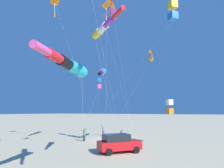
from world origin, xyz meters
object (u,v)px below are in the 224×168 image
object	(u,v)px
cooler_box	(125,146)
kite_box_blue_topmost	(100,83)
kite_delta_striped_overhead	(106,5)
kite_box_teal_far_right	(173,11)
parked_car	(118,143)
person_child_grey_jacket	(121,134)
kite_windsock_magenta_far_left	(102,29)
kite_box_black_fish_shape	(170,107)
kite_windsock_green_low_center	(70,66)
kite_windsock_long_streamer_left	(151,57)
person_adult_flyer	(103,130)
kite_windsock_rainbow_low_near	(113,11)
kite_delta_long_streamer_right	(54,2)
person_child_green_jacket	(84,134)
kite_windsock_checkered_midright	(102,72)

from	to	relation	value
cooler_box	kite_box_blue_topmost	distance (m)	10.80
kite_delta_striped_overhead	kite_box_blue_topmost	distance (m)	12.79
kite_box_blue_topmost	kite_box_teal_far_right	world-z (taller)	kite_box_teal_far_right
parked_car	person_child_grey_jacket	distance (m)	10.46
kite_windsock_magenta_far_left	kite_box_black_fish_shape	xyz separation A→B (m)	(15.68, -0.74, -4.60)
cooler_box	kite_windsock_green_low_center	distance (m)	13.58
parked_car	kite_windsock_green_low_center	bearing A→B (deg)	-172.89
kite_windsock_long_streamer_left	kite_windsock_magenta_far_left	bearing A→B (deg)	-175.39
person_adult_flyer	kite_box_blue_topmost	bearing A→B (deg)	-155.50
kite_windsock_long_streamer_left	kite_delta_striped_overhead	world-z (taller)	kite_delta_striped_overhead
cooler_box	kite_box_teal_far_right	size ratio (longest dim) A/B	0.04
kite_windsock_green_low_center	kite_box_teal_far_right	xyz separation A→B (m)	(11.50, -4.44, 8.22)
kite_windsock_rainbow_low_near	kite_windsock_magenta_far_left	bearing A→B (deg)	-155.12
parked_car	kite_box_blue_topmost	distance (m)	11.77
kite_delta_long_streamer_right	kite_windsock_rainbow_low_near	bearing A→B (deg)	-75.93
kite_box_blue_topmost	kite_box_black_fish_shape	bearing A→B (deg)	-83.50
kite_delta_striped_overhead	kite_box_black_fish_shape	xyz separation A→B (m)	(10.23, -3.65, -9.97)
person_child_green_jacket	person_adult_flyer	bearing A→B (deg)	7.78
cooler_box	kite_box_blue_topmost	bearing A→B (deg)	58.23
cooler_box	kite_windsock_checkered_midright	xyz separation A→B (m)	(-5.27, 0.01, 7.72)
kite_box_black_fish_shape	kite_box_blue_topmost	distance (m)	10.82
cooler_box	person_child_grey_jacket	bearing A→B (deg)	29.43
cooler_box	kite_windsock_green_low_center	world-z (taller)	kite_windsock_green_low_center
kite_windsock_magenta_far_left	kite_windsock_long_streamer_left	xyz separation A→B (m)	(14.37, 1.16, 2.03)
cooler_box	kite_box_black_fish_shape	bearing A→B (deg)	-40.85
person_child_green_jacket	person_child_grey_jacket	distance (m)	6.12
person_child_green_jacket	person_child_grey_jacket	xyz separation A→B (m)	(5.12, -3.34, -0.28)
person_child_grey_jacket	kite_windsock_checkered_midright	bearing A→B (deg)	-162.41
person_adult_flyer	kite_box_black_fish_shape	distance (m)	13.32
cooler_box	person_child_grey_jacket	size ratio (longest dim) A/B	0.48
kite_windsock_green_low_center	kite_box_blue_topmost	distance (m)	17.13
kite_box_black_fish_shape	kite_windsock_checkered_midright	size ratio (longest dim) A/B	0.74
kite_box_black_fish_shape	kite_windsock_checkered_midright	bearing A→B (deg)	157.51
parked_car	kite_box_blue_topmost	size ratio (longest dim) A/B	0.48
cooler_box	kite_windsock_rainbow_low_near	xyz separation A→B (m)	(-0.35, 1.44, 16.86)
kite_windsock_green_low_center	kite_delta_striped_overhead	world-z (taller)	kite_delta_striped_overhead
person_child_green_jacket	kite_delta_long_streamer_right	distance (m)	19.41
person_child_green_jacket	kite_windsock_magenta_far_left	distance (m)	18.42
person_child_green_jacket	kite_windsock_magenta_far_left	xyz separation A→B (m)	(-12.52, -10.60, 8.37)
kite_windsock_magenta_far_left	kite_delta_long_streamer_right	bearing A→B (deg)	57.77
person_child_green_jacket	kite_windsock_rainbow_low_near	bearing A→B (deg)	-109.43
person_child_grey_jacket	kite_delta_long_streamer_right	distance (m)	22.03
person_child_grey_jacket	kite_windsock_long_streamer_left	xyz separation A→B (m)	(-3.28, -6.10, 10.68)
person_child_green_jacket	kite_box_teal_far_right	distance (m)	19.49
kite_windsock_long_streamer_left	kite_box_teal_far_right	xyz separation A→B (m)	(-3.66, -3.75, 3.84)
kite_box_black_fish_shape	kite_box_teal_far_right	distance (m)	11.73
person_adult_flyer	kite_box_black_fish_shape	xyz separation A→B (m)	(-3.58, -12.27, 3.75)
person_child_grey_jacket	kite_box_teal_far_right	size ratio (longest dim) A/B	0.08
kite_delta_long_streamer_right	kite_windsock_long_streamer_left	xyz separation A→B (m)	(5.98, -12.14, -8.38)
person_adult_flyer	cooler_box	bearing A→B (deg)	-136.11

